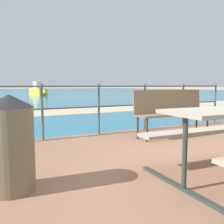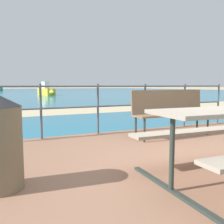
{
  "view_description": "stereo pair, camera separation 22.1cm",
  "coord_description": "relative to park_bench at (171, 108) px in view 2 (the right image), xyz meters",
  "views": [
    {
      "loc": [
        -2.79,
        -2.33,
        1.1
      ],
      "look_at": [
        -0.09,
        2.82,
        0.47
      ],
      "focal_mm": 40.14,
      "sensor_mm": 36.0,
      "label": 1
    },
    {
      "loc": [
        -2.59,
        -2.43,
        1.1
      ],
      "look_at": [
        -0.09,
        2.82,
        0.47
      ],
      "focal_mm": 40.14,
      "sensor_mm": 36.0,
      "label": 2
    }
  ],
  "objects": [
    {
      "name": "sea_water",
      "position": [
        -0.67,
        38.38,
        -0.62
      ],
      "size": [
        90.0,
        90.0,
        0.01
      ],
      "primitive_type": "cube",
      "color": "teal",
      "rests_on": "ground"
    },
    {
      "name": "beach_strip",
      "position": [
        -0.67,
        6.4,
        -0.62
      ],
      "size": [
        54.02,
        3.4,
        0.01
      ],
      "primitive_type": "cube",
      "rotation": [
        0.0,
        0.0,
        0.01
      ],
      "color": "beige",
      "rests_on": "ground"
    },
    {
      "name": "park_bench",
      "position": [
        0.0,
        0.0,
        0.0
      ],
      "size": [
        1.76,
        0.44,
        0.94
      ],
      "rotation": [
        0.0,
        0.0,
        0.02
      ],
      "color": "#7A6047",
      "rests_on": "patio_paving"
    },
    {
      "name": "railing_fence",
      "position": [
        -0.67,
        0.85,
        0.1
      ],
      "size": [
        5.94,
        0.04,
        1.07
      ],
      "color": "#4C5156",
      "rests_on": "patio_paving"
    },
    {
      "name": "boat_mid",
      "position": [
        2.05,
        23.59,
        -0.14
      ],
      "size": [
        1.45,
        3.48,
        1.49
      ],
      "rotation": [
        0.0,
        0.0,
        4.91
      ],
      "color": "yellow",
      "rests_on": "sea_water"
    },
    {
      "name": "patio_paving",
      "position": [
        -0.67,
        -1.62,
        -0.6
      ],
      "size": [
        6.4,
        5.2,
        0.06
      ],
      "primitive_type": "cube",
      "color": "#996B51",
      "rests_on": "ground"
    },
    {
      "name": "ground_plane",
      "position": [
        -0.67,
        -1.62,
        -0.63
      ],
      "size": [
        240.0,
        240.0,
        0.0
      ],
      "primitive_type": "plane",
      "color": "tan"
    }
  ]
}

